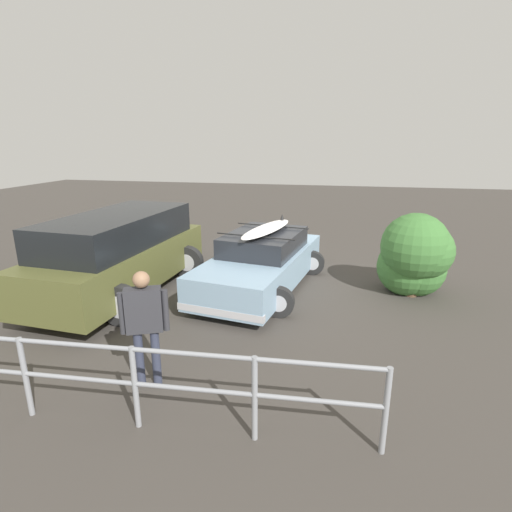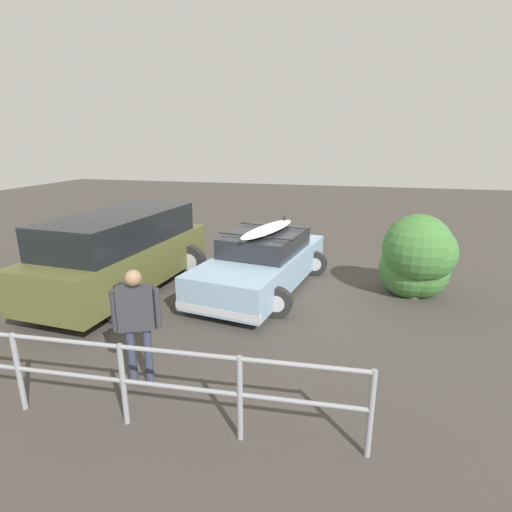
% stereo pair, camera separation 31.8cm
% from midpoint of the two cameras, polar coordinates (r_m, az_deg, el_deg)
% --- Properties ---
extents(ground_plane, '(44.00, 44.00, 0.02)m').
position_cam_midpoint_polar(ground_plane, '(9.87, 3.32, -3.78)').
color(ground_plane, '#423D38').
rests_on(ground_plane, ground).
extents(sedan_car, '(2.83, 4.72, 1.58)m').
position_cam_midpoint_polar(sedan_car, '(9.33, 1.97, -0.84)').
color(sedan_car, '#8CADC6').
rests_on(sedan_car, ground).
extents(suv_car, '(2.86, 5.08, 1.83)m').
position_cam_midpoint_polar(suv_car, '(9.45, -17.62, 0.63)').
color(suv_car, brown).
rests_on(suv_car, ground).
extents(person_bystander, '(0.62, 0.37, 1.70)m').
position_cam_midpoint_polar(person_bystander, '(5.77, -15.18, -8.38)').
color(person_bystander, '#33384C').
rests_on(person_bystander, ground).
extents(railing_fence, '(7.26, 0.48, 1.08)m').
position_cam_midpoint_polar(railing_fence, '(5.50, -23.75, -14.26)').
color(railing_fence, gray).
rests_on(railing_fence, ground).
extents(bush_near_left, '(1.57, 1.72, 1.94)m').
position_cam_midpoint_polar(bush_near_left, '(9.45, 23.03, -0.20)').
color(bush_near_left, brown).
rests_on(bush_near_left, ground).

